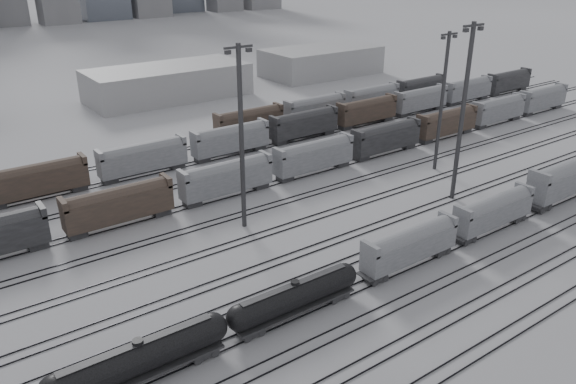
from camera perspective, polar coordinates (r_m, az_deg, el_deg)
ground at (r=70.74m, az=13.56°, el=-7.27°), size 900.00×900.00×0.00m
tracks at (r=81.55m, az=4.43°, el=-2.24°), size 220.00×71.50×0.16m
tank_car_a at (r=52.84m, az=-14.82°, el=-16.04°), size 17.24×2.87×4.26m
tank_car_b at (r=59.14m, az=0.71°, el=-10.56°), size 16.09×2.68×3.98m
hopper_car_a at (r=68.74m, az=12.29°, el=-5.18°), size 13.81×2.74×4.94m
hopper_car_b at (r=80.43m, az=20.15°, el=-1.73°), size 13.91×2.76×4.98m
hopper_car_c at (r=94.90m, az=26.57°, el=1.43°), size 16.85×3.35×6.03m
light_mast_b at (r=73.32m, az=-4.76°, el=5.80°), size 3.98×0.64×24.91m
light_mast_c at (r=85.81m, az=17.35°, el=7.97°), size 4.21×0.67×26.31m
light_mast_d at (r=97.77m, az=15.39°, el=9.08°), size 3.74×0.60×23.40m
bg_string_near at (r=95.52m, az=2.63°, el=3.53°), size 151.00×3.00×5.60m
bg_string_mid at (r=113.34m, az=1.64°, el=6.80°), size 151.00×3.00×5.60m
bg_string_far at (r=129.99m, az=5.73°, el=8.89°), size 66.00×3.00×5.60m
warehouse_mid at (r=148.71m, az=-12.09°, el=10.83°), size 40.00×18.00×8.00m
warehouse_right at (r=174.30m, az=3.41°, el=13.12°), size 35.00×18.00×8.00m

